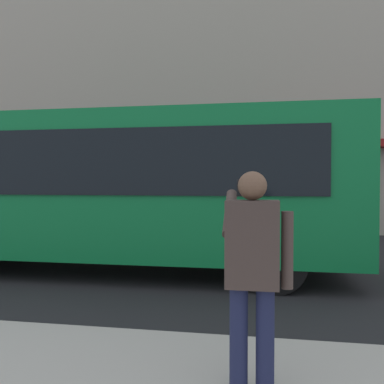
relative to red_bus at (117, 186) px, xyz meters
name	(u,v)px	position (x,y,z in m)	size (l,w,h in m)	color
ground_plane	(182,272)	(-1.27, -0.17, -1.68)	(60.00, 60.00, 0.00)	#232326
building_facade_far	(219,65)	(-1.28, -6.97, 4.30)	(28.00, 1.55, 12.00)	#A89E8E
red_bus	(117,186)	(0.00, 0.00, 0.00)	(9.05, 2.54, 3.08)	#0F7238
pedestrian_photographer	(253,264)	(-2.73, 4.46, -0.54)	(0.53, 0.52, 1.70)	#1E2347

